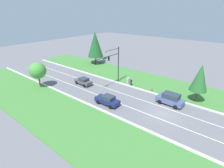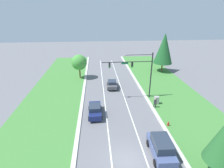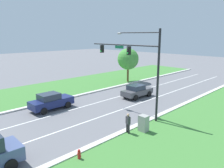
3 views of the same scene
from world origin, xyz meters
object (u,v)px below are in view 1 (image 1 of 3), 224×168
navy_sedan (107,100)px  utility_cabinet (128,81)px  conifer_near_right_tree (95,44)px  pedestrian (131,82)px  conifer_far_right_tree (200,78)px  traffic_signal_mast (112,61)px  oak_near_left_tree (38,71)px  slate_blue_suv (170,99)px  fire_hydrant (152,90)px  graphite_sedan (83,81)px

navy_sedan → utility_cabinet: (10.14, 2.42, -0.18)m
conifer_near_right_tree → utility_cabinet: bearing=-112.6°
pedestrian → conifer_near_right_tree: conifer_near_right_tree is taller
navy_sedan → conifer_far_right_tree: bearing=-47.7°
traffic_signal_mast → conifer_near_right_tree: 17.42m
traffic_signal_mast → navy_sedan: traffic_signal_mast is taller
traffic_signal_mast → oak_near_left_tree: bearing=133.7°
navy_sedan → slate_blue_suv: bearing=-51.7°
navy_sedan → pedestrian: (9.50, 1.27, 0.06)m
oak_near_left_tree → navy_sedan: bearing=-78.0°
traffic_signal_mast → conifer_near_right_tree: conifer_near_right_tree is taller
slate_blue_suv → conifer_far_right_tree: (4.02, -3.20, 3.52)m
fire_hydrant → conifer_near_right_tree: 24.70m
traffic_signal_mast → fire_hydrant: size_ratio=12.05×
traffic_signal_mast → slate_blue_suv: bearing=-91.3°
graphite_sedan → oak_near_left_tree: bearing=140.2°
oak_near_left_tree → conifer_far_right_tree: (14.38, -27.81, 0.81)m
slate_blue_suv → utility_cabinet: slate_blue_suv is taller
slate_blue_suv → navy_sedan: 11.01m
pedestrian → traffic_signal_mast: bearing=-43.0°
slate_blue_suv → conifer_far_right_tree: size_ratio=0.67×
oak_near_left_tree → slate_blue_suv: bearing=-67.2°
graphite_sedan → fire_hydrant: 14.97m
utility_cabinet → pedestrian: 1.34m
graphite_sedan → fire_hydrant: (6.31, -13.57, -0.47)m
graphite_sedan → fire_hydrant: graphite_sedan is taller
graphite_sedan → pedestrian: size_ratio=2.53×
utility_cabinet → conifer_far_right_tree: bearing=-86.6°
traffic_signal_mast → navy_sedan: bearing=-145.9°
graphite_sedan → utility_cabinet: 10.05m
slate_blue_suv → utility_cabinet: (3.19, 10.96, -0.38)m
pedestrian → conifer_far_right_tree: size_ratio=0.24×
conifer_near_right_tree → slate_blue_suv: bearing=-110.2°
slate_blue_suv → navy_sedan: (-6.95, 8.54, -0.20)m
navy_sedan → conifer_far_right_tree: conifer_far_right_tree is taller
pedestrian → oak_near_left_tree: bearing=-33.4°
slate_blue_suv → fire_hydrant: (2.81, 4.89, -0.73)m
navy_sedan → oak_near_left_tree: oak_near_left_tree is taller
pedestrian → navy_sedan: bearing=23.1°
pedestrian → fire_hydrant: bearing=108.5°
conifer_far_right_tree → fire_hydrant: bearing=98.5°
utility_cabinet → fire_hydrant: (-0.38, -6.07, -0.35)m
pedestrian → conifer_far_right_tree: 13.59m
utility_cabinet → traffic_signal_mast: bearing=139.0°
oak_near_left_tree → conifer_far_right_tree: conifer_far_right_tree is taller
navy_sedan → utility_cabinet: size_ratio=3.26×
pedestrian → fire_hydrant: pedestrian is taller
conifer_near_right_tree → graphite_sedan: bearing=-145.8°
traffic_signal_mast → oak_near_left_tree: 15.52m
fire_hydrant → conifer_near_right_tree: conifer_near_right_tree is taller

